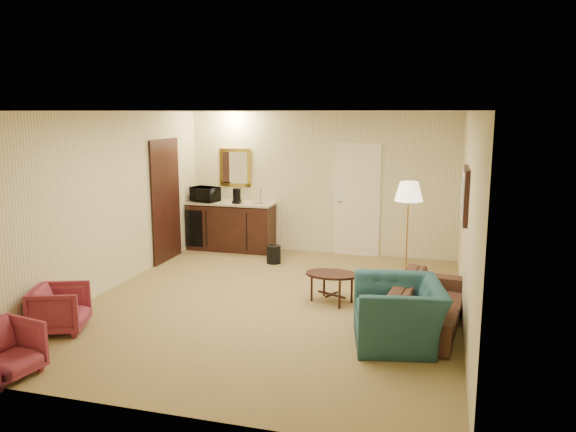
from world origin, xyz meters
name	(u,v)px	position (x,y,z in m)	size (l,w,h in m)	color
ground	(272,303)	(0.00, 0.00, 0.00)	(6.00, 6.00, 0.00)	#9B884E
room_walls	(281,173)	(-0.10, 0.77, 1.72)	(5.02, 6.01, 2.61)	beige
wetbar_cabinet	(232,226)	(-1.65, 2.72, 0.46)	(1.64, 0.58, 0.92)	black
sofa	(428,295)	(2.08, -0.24, 0.38)	(1.94, 0.57, 0.76)	black
teal_armchair	(399,303)	(1.77, -0.90, 0.48)	(1.10, 0.71, 0.96)	#214A54
rose_chair_near	(60,306)	(-2.15, -1.63, 0.31)	(0.60, 0.56, 0.61)	maroon
rose_chair_far	(4,348)	(-1.90, -2.80, 0.30)	(0.59, 0.55, 0.60)	maroon
coffee_table	(332,288)	(0.77, 0.27, 0.21)	(0.73, 0.49, 0.42)	black
floor_lamp	(407,233)	(1.70, 1.40, 0.79)	(0.42, 0.42, 1.58)	#B3803B
waste_bin	(274,254)	(-0.60, 2.00, 0.16)	(0.25, 0.25, 0.31)	black
microwave	(205,193)	(-2.15, 2.64, 1.09)	(0.51, 0.28, 0.34)	black
coffee_maker	(237,196)	(-1.49, 2.61, 1.06)	(0.15, 0.15, 0.28)	black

